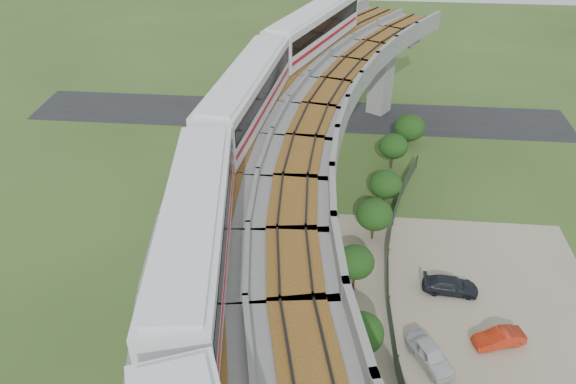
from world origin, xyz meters
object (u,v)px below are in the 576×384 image
at_px(metro_train, 261,158).
at_px(car_dark, 450,285).
at_px(car_white, 430,355).
at_px(car_red, 499,338).

bearing_deg(metro_train, car_dark, 16.29).
relative_size(metro_train, car_white, 16.41).
relative_size(metro_train, car_dark, 15.96).
bearing_deg(car_white, car_dark, 42.96).
relative_size(car_white, car_dark, 0.97).
relative_size(car_white, car_red, 1.14).
distance_m(metro_train, car_dark, 17.56).
bearing_deg(car_red, metro_train, -111.14).
distance_m(car_white, car_red, 4.85).
xyz_separation_m(car_red, car_dark, (-2.34, 4.60, 0.02)).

